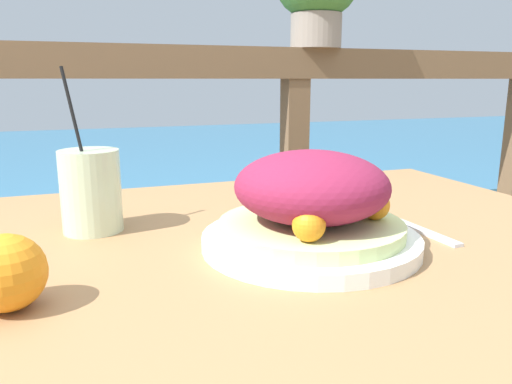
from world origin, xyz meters
name	(u,v)px	position (x,y,z in m)	size (l,w,h in m)	color
patio_table	(224,301)	(0.00, 0.00, 0.62)	(1.24, 0.83, 0.71)	#997047
railing_fence	(147,151)	(0.00, 0.78, 0.74)	(2.80, 0.08, 1.03)	brown
sea_backdrop	(107,178)	(0.00, 3.28, 0.19)	(12.00, 4.00, 0.39)	teal
salad_plate	(311,207)	(0.11, -0.06, 0.77)	(0.29, 0.29, 0.13)	white
drink_glass	(91,191)	(-0.17, 0.12, 0.77)	(0.09, 0.09, 0.24)	beige
fork	(415,228)	(0.30, -0.04, 0.71)	(0.02, 0.18, 0.00)	silver
orange_near_basket	(7,273)	(-0.26, -0.13, 0.75)	(0.08, 0.08, 0.08)	orange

